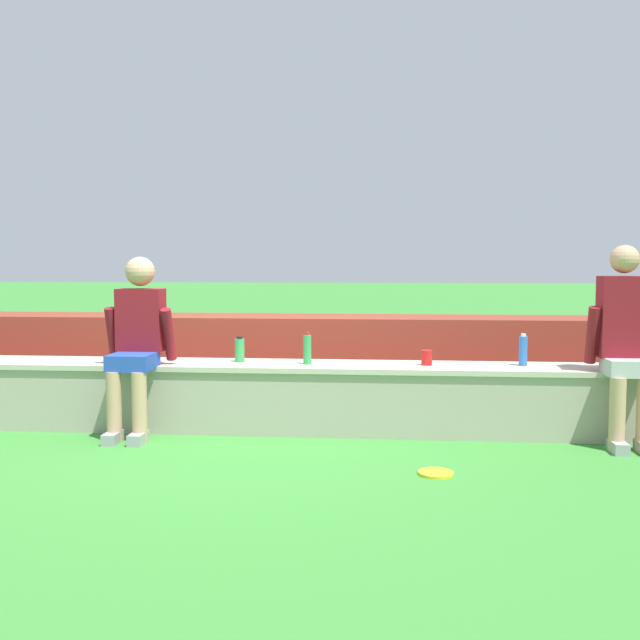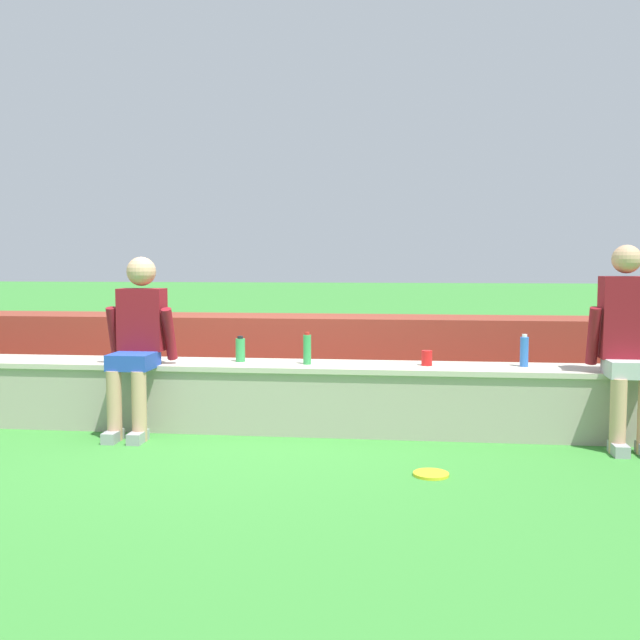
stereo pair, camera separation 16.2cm
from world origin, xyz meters
The scene contains 10 objects.
ground_plane centered at (0.00, 0.00, 0.00)m, with size 80.00×80.00×0.00m, color #388433.
stone_seating_wall centered at (0.00, 0.25, 0.28)m, with size 8.47×0.55×0.53m.
brick_bleachers centered at (0.00, 1.65, 0.33)m, with size 10.24×1.49×0.78m.
person_left_of_center centered at (-0.76, -0.01, 0.74)m, with size 0.53×0.62×1.37m.
person_center centered at (2.85, -0.02, 0.77)m, with size 0.52×0.50×1.45m.
water_bottle_near_left centered at (0.53, 0.22, 0.65)m, with size 0.06×0.06×0.25m.
water_bottle_mid_right centered at (-0.02, 0.31, 0.63)m, with size 0.08×0.08×0.21m.
water_bottle_mid_left centered at (2.19, 0.29, 0.65)m, with size 0.06×0.06×0.25m.
plastic_cup_right_end centered at (1.45, 0.26, 0.59)m, with size 0.08×0.08×0.12m, color red.
frisbee centered at (1.46, -0.88, 0.01)m, with size 0.22×0.22×0.02m, color yellow.
Camera 2 is at (1.29, -5.36, 1.33)m, focal length 40.88 mm.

